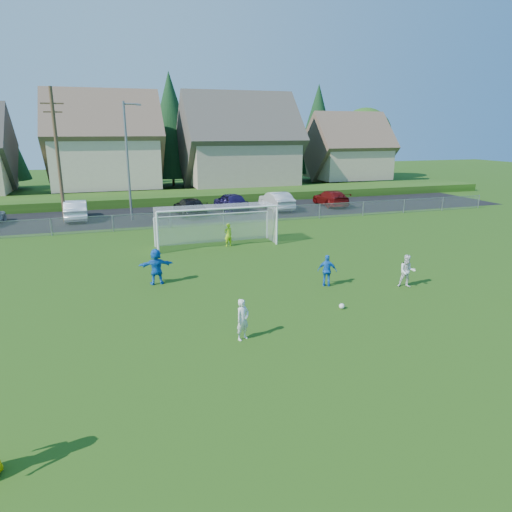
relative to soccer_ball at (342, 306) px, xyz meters
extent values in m
plane|color=#193D0C|center=(-2.38, -4.18, -0.11)|extent=(160.00, 160.00, 0.00)
plane|color=black|center=(-2.38, 23.32, -0.10)|extent=(60.00, 60.00, 0.00)
cube|color=#1E420F|center=(-2.38, 30.82, 0.29)|extent=(70.00, 6.00, 0.80)
sphere|color=white|center=(0.00, 0.00, 0.00)|extent=(0.22, 0.22, 0.22)
imported|color=white|center=(-4.57, -1.40, 0.62)|extent=(0.63, 0.56, 1.45)
imported|color=white|center=(4.06, 1.43, 0.65)|extent=(0.91, 0.83, 1.51)
imported|color=blue|center=(0.68, 2.70, 0.63)|extent=(0.93, 0.72, 1.47)
imported|color=blue|center=(-6.71, 5.43, 0.74)|extent=(1.58, 0.53, 1.70)
imported|color=#B5ED1B|center=(-1.72, 11.32, 0.61)|extent=(0.59, 0.45, 1.43)
imported|color=white|center=(-11.06, 23.46, 0.68)|extent=(1.83, 4.83, 1.57)
imported|color=black|center=(-2.11, 22.38, 0.62)|extent=(2.32, 5.13, 1.46)
imported|color=#18123F|center=(1.73, 23.52, 0.70)|extent=(2.44, 4.96, 1.63)
imported|color=silver|center=(5.80, 22.90, 0.69)|extent=(1.83, 4.92, 1.61)
imported|color=#630B0B|center=(11.43, 23.33, 0.62)|extent=(2.29, 5.10, 1.45)
cylinder|color=white|center=(-6.03, 10.82, 1.11)|extent=(0.12, 0.12, 2.44)
cylinder|color=white|center=(1.27, 10.82, 1.11)|extent=(0.12, 0.12, 2.44)
cylinder|color=white|center=(-2.38, 10.82, 2.33)|extent=(7.30, 0.12, 0.12)
cylinder|color=white|center=(-6.03, 12.62, 0.79)|extent=(0.08, 0.08, 1.80)
cylinder|color=white|center=(1.27, 12.62, 0.79)|extent=(0.08, 0.08, 1.80)
cylinder|color=white|center=(-2.38, 12.62, 1.69)|extent=(7.30, 0.08, 0.08)
cube|color=silver|center=(-2.38, 12.62, 0.79)|extent=(7.30, 0.02, 1.80)
cube|color=silver|center=(-6.03, 11.72, 1.11)|extent=(0.02, 1.80, 2.44)
cube|color=silver|center=(1.27, 11.72, 1.11)|extent=(0.02, 1.80, 2.44)
cube|color=silver|center=(-2.38, 11.72, 2.33)|extent=(7.30, 1.80, 0.02)
cube|color=gray|center=(-2.38, 17.82, 1.06)|extent=(52.00, 0.03, 0.03)
cube|color=gray|center=(-2.38, 17.82, 0.49)|extent=(52.00, 0.02, 1.14)
cylinder|color=gray|center=(-2.38, 17.82, 0.49)|extent=(0.06, 0.06, 1.20)
cylinder|color=gray|center=(23.62, 17.82, 0.49)|extent=(0.06, 0.06, 1.20)
cylinder|color=slate|center=(-6.88, 21.82, 4.39)|extent=(0.18, 0.18, 9.00)
cylinder|color=slate|center=(-6.38, 21.82, 8.69)|extent=(1.20, 0.12, 0.12)
cube|color=slate|center=(-5.78, 21.82, 8.64)|extent=(0.36, 0.18, 0.12)
cylinder|color=#473321|center=(-11.88, 22.82, 4.89)|extent=(0.26, 0.26, 10.00)
cube|color=#473321|center=(-11.88, 22.82, 8.69)|extent=(1.60, 0.10, 0.10)
cube|color=#473321|center=(-11.88, 22.82, 8.09)|extent=(1.30, 0.10, 0.10)
cube|color=#C6B58E|center=(-8.38, 38.82, 3.44)|extent=(11.00, 9.00, 5.50)
pyramid|color=brown|center=(-8.38, 38.82, 11.15)|extent=(12.10, 9.90, 4.96)
cube|color=tan|center=(6.62, 37.82, 3.19)|extent=(12.00, 10.00, 5.00)
pyramid|color=#4C473F|center=(6.62, 37.82, 11.21)|extent=(13.20, 11.00, 5.52)
cube|color=tan|center=(21.62, 38.82, 2.69)|extent=(9.00, 8.00, 4.00)
pyramid|color=brown|center=(21.62, 38.82, 9.10)|extent=(9.90, 8.80, 4.41)
cylinder|color=#382616|center=(-20.38, 45.82, 0.49)|extent=(0.30, 0.30, 1.20)
cylinder|color=#382616|center=(-10.38, 46.82, 0.49)|extent=(0.30, 0.30, 1.20)
cone|color=#143819|center=(-10.38, 46.82, 6.49)|extent=(6.24, 6.24, 10.80)
cylinder|color=#382616|center=(-0.38, 43.82, 0.49)|extent=(0.30, 0.30, 1.20)
cone|color=#143819|center=(-0.38, 43.82, 7.39)|extent=(7.28, 7.28, 12.60)
cylinder|color=#382616|center=(9.62, 45.82, 1.87)|extent=(0.36, 0.36, 3.96)
sphere|color=#2B5B19|center=(9.62, 45.82, 6.71)|extent=(8.36, 8.36, 8.36)
cylinder|color=#382616|center=(19.62, 43.82, 0.49)|extent=(0.30, 0.30, 1.20)
cone|color=#143819|center=(19.62, 43.82, 6.94)|extent=(6.76, 6.76, 11.70)
cylinder|color=#382616|center=(27.62, 44.82, 1.69)|extent=(0.36, 0.36, 3.60)
sphere|color=#2B5B19|center=(27.62, 44.82, 6.09)|extent=(7.60, 7.60, 7.60)
camera|label=1|loc=(-8.60, -15.18, 6.84)|focal=32.00mm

